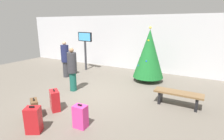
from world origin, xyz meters
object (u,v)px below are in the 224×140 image
object	(u,v)px
suitcase_0	(80,117)
suitcase_1	(35,109)
waiting_bench	(178,96)
holiday_tree	(149,54)
flight_info_kiosk	(85,44)
traveller_1	(72,69)
suitcase_3	(55,100)
traveller_0	(65,58)
suitcase_2	(33,120)

from	to	relation	value
suitcase_0	suitcase_1	size ratio (longest dim) A/B	1.13
waiting_bench	holiday_tree	bearing A→B (deg)	129.19
holiday_tree	flight_info_kiosk	size ratio (longest dim) A/B	1.17
traveller_1	suitcase_3	size ratio (longest dim) A/B	2.55
traveller_0	traveller_1	distance (m)	2.01
waiting_bench	suitcase_1	world-z (taller)	suitcase_1
holiday_tree	waiting_bench	size ratio (longest dim) A/B	1.66
holiday_tree	suitcase_2	bearing A→B (deg)	-102.28
holiday_tree	traveller_0	xyz separation A→B (m)	(-3.75, -1.35, -0.34)
traveller_1	suitcase_2	bearing A→B (deg)	-68.31
flight_info_kiosk	traveller_1	world-z (taller)	flight_info_kiosk
suitcase_0	suitcase_1	bearing A→B (deg)	-170.85
suitcase_2	traveller_0	bearing A→B (deg)	123.84
waiting_bench	suitcase_0	world-z (taller)	suitcase_0
suitcase_0	suitcase_2	xyz separation A→B (m)	(-0.86, -0.72, 0.03)
traveller_0	suitcase_2	world-z (taller)	traveller_0
holiday_tree	flight_info_kiosk	xyz separation A→B (m)	(-3.75, 0.26, 0.23)
holiday_tree	suitcase_1	size ratio (longest dim) A/B	4.36
suitcase_0	holiday_tree	bearing A→B (deg)	86.39
traveller_0	suitcase_1	size ratio (longest dim) A/B	3.12
traveller_0	suitcase_0	distance (m)	4.74
suitcase_0	suitcase_3	bearing A→B (deg)	164.09
holiday_tree	traveller_0	bearing A→B (deg)	-160.26
flight_info_kiosk	suitcase_2	size ratio (longest dim) A/B	3.05
waiting_bench	suitcase_2	bearing A→B (deg)	-131.29
holiday_tree	suitcase_0	world-z (taller)	holiday_tree
traveller_0	traveller_1	size ratio (longest dim) A/B	1.04
traveller_0	flight_info_kiosk	bearing A→B (deg)	89.90
traveller_1	suitcase_3	distance (m)	1.76
suitcase_3	suitcase_2	bearing A→B (deg)	-68.49
holiday_tree	traveller_0	size ratio (longest dim) A/B	1.40
suitcase_2	suitcase_3	size ratio (longest dim) A/B	1.04
suitcase_0	suitcase_3	size ratio (longest dim) A/B	0.96
flight_info_kiosk	suitcase_3	size ratio (longest dim) A/B	3.17
flight_info_kiosk	traveller_1	xyz separation A→B (m)	(1.56, -2.87, -0.60)
flight_info_kiosk	suitcase_0	bearing A→B (deg)	-54.06
waiting_bench	suitcase_3	size ratio (longest dim) A/B	2.23
flight_info_kiosk	suitcase_3	distance (m)	5.06
suitcase_0	suitcase_2	size ratio (longest dim) A/B	0.92
suitcase_1	flight_info_kiosk	bearing A→B (deg)	112.00
flight_info_kiosk	suitcase_1	world-z (taller)	flight_info_kiosk
suitcase_3	flight_info_kiosk	bearing A→B (deg)	116.29
suitcase_3	holiday_tree	bearing A→B (deg)	69.31
flight_info_kiosk	suitcase_2	xyz separation A→B (m)	(2.61, -5.49, -1.17)
traveller_1	suitcase_1	size ratio (longest dim) A/B	3.01
suitcase_0	suitcase_1	world-z (taller)	suitcase_0
traveller_1	flight_info_kiosk	bearing A→B (deg)	118.56
suitcase_0	suitcase_3	distance (m)	1.33
suitcase_3	suitcase_1	bearing A→B (deg)	-104.58
suitcase_0	traveller_1	bearing A→B (deg)	134.91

